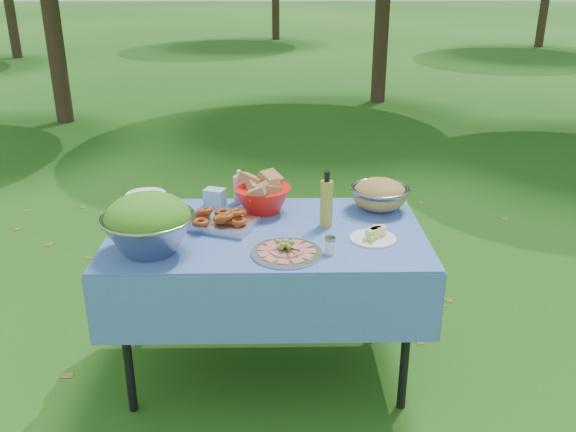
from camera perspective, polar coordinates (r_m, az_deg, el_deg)
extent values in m
plane|color=#0D3B0A|center=(3.22, -1.83, -13.88)|extent=(80.00, 80.00, 0.00)
cube|color=#84B6FE|center=(3.01, -1.91, -8.01)|extent=(1.46, 0.86, 0.76)
cylinder|color=white|center=(3.17, -13.11, 1.37)|extent=(0.22, 0.22, 0.08)
cube|color=#91D4E3|center=(3.15, -6.86, 1.73)|extent=(0.12, 0.10, 0.09)
cylinder|color=pink|center=(3.17, -4.59, 2.78)|extent=(0.08, 0.08, 0.17)
cube|color=silver|center=(2.88, -6.24, -0.41)|extent=(0.36, 0.31, 0.07)
cylinder|color=silver|center=(2.60, -0.13, -2.88)|extent=(0.32, 0.32, 0.07)
cylinder|color=#ADA833|center=(2.85, 3.62, 1.58)|extent=(0.07, 0.07, 0.27)
cylinder|color=white|center=(2.76, 7.98, -1.64)|extent=(0.26, 0.26, 0.06)
cylinder|color=white|center=(2.61, 3.95, -2.75)|extent=(0.05, 0.05, 0.07)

